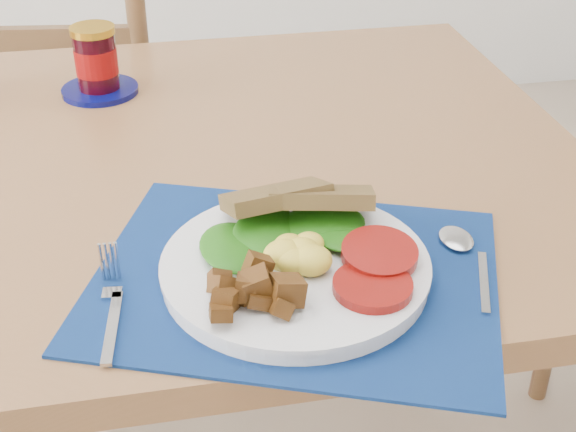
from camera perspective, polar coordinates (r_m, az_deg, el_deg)
The scene contains 7 objects.
table at distance 1.15m, azimuth -14.64°, elevation -0.01°, with size 1.40×0.90×0.75m.
chair_far at distance 1.78m, azimuth -15.70°, elevation 8.64°, with size 0.49×0.47×1.16m.
placemat at distance 0.85m, azimuth 0.51°, elevation -4.37°, with size 0.42×0.33×0.00m, color #040730.
breakfast_plate at distance 0.84m, azimuth 0.20°, elevation -3.39°, with size 0.28×0.28×0.07m.
fork at distance 0.83m, azimuth -12.40°, elevation -6.22°, with size 0.03×0.15×0.00m.
spoon at distance 0.90m, azimuth 12.47°, elevation -2.63°, with size 0.05×0.16×0.00m.
jam_on_saucer at distance 1.30m, azimuth -13.45°, elevation 10.46°, with size 0.12×0.12×0.11m.
Camera 1 is at (0.11, -0.78, 1.26)m, focal length 50.00 mm.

